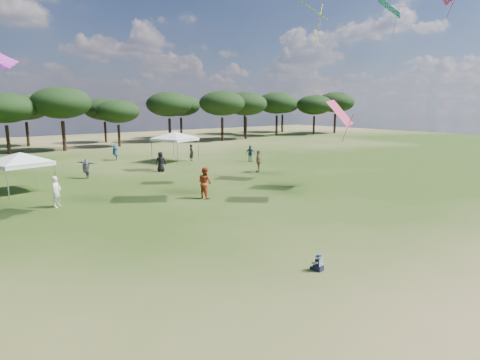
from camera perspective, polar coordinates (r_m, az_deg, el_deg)
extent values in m
plane|color=#304715|center=(13.04, 15.37, -14.96)|extent=(140.00, 140.00, 0.00)
cylinder|color=black|center=(52.14, -30.11, 4.98)|extent=(0.37, 0.37, 3.21)
ellipsoid|color=black|center=(51.99, -30.48, 8.84)|extent=(6.24, 6.24, 3.36)
cylinder|color=black|center=(52.78, -23.77, 5.76)|extent=(0.41, 0.41, 3.56)
ellipsoid|color=black|center=(52.65, -24.10, 10.00)|extent=(6.91, 6.91, 3.73)
cylinder|color=black|center=(55.22, -16.82, 6.04)|extent=(0.33, 0.33, 2.88)
ellipsoid|color=black|center=(55.07, -17.00, 9.32)|extent=(5.60, 5.60, 3.02)
cylinder|color=black|center=(61.07, -9.95, 7.01)|extent=(0.39, 0.39, 3.44)
ellipsoid|color=black|center=(60.95, -10.07, 10.57)|extent=(6.69, 6.69, 3.60)
cylinder|color=black|center=(61.29, -2.54, 7.22)|extent=(0.40, 0.40, 3.53)
ellipsoid|color=black|center=(61.18, -2.57, 10.86)|extent=(6.86, 6.86, 3.70)
cylinder|color=black|center=(64.55, 0.82, 7.38)|extent=(0.40, 0.40, 3.47)
ellipsoid|color=black|center=(64.43, 0.83, 10.77)|extent=(6.74, 6.74, 3.63)
cylinder|color=black|center=(71.66, 5.22, 7.72)|extent=(0.41, 0.41, 3.57)
ellipsoid|color=black|center=(71.56, 5.28, 10.86)|extent=(6.94, 6.94, 3.74)
cylinder|color=black|center=(75.10, 10.47, 7.64)|extent=(0.38, 0.38, 3.35)
ellipsoid|color=black|center=(75.00, 10.56, 10.45)|extent=(6.51, 6.51, 3.51)
cylinder|color=black|center=(80.37, 13.33, 7.84)|extent=(0.42, 0.42, 3.66)
ellipsoid|color=black|center=(80.28, 13.45, 10.70)|extent=(7.10, 7.10, 3.83)
cylinder|color=black|center=(60.44, -27.97, 5.77)|extent=(0.37, 0.37, 3.20)
ellipsoid|color=black|center=(60.31, -28.27, 9.09)|extent=(6.21, 6.21, 3.35)
cylinder|color=black|center=(61.83, -18.58, 6.45)|extent=(0.34, 0.34, 2.99)
ellipsoid|color=black|center=(61.70, -18.77, 9.50)|extent=(5.81, 5.81, 3.13)
cylinder|color=black|center=(67.48, -8.35, 7.35)|extent=(0.38, 0.38, 3.31)
ellipsoid|color=black|center=(67.37, -8.44, 10.44)|extent=(6.43, 6.43, 3.47)
cylinder|color=black|center=(75.45, 0.66, 7.94)|extent=(0.42, 0.42, 3.64)
ellipsoid|color=black|center=(75.36, 0.67, 10.98)|extent=(7.06, 7.06, 3.81)
cylinder|color=black|center=(80.97, 6.03, 8.01)|extent=(0.40, 0.40, 3.46)
ellipsoid|color=black|center=(80.88, 6.09, 10.71)|extent=(6.72, 6.72, 3.62)
cylinder|color=gray|center=(27.27, -30.14, -0.46)|extent=(0.06, 0.06, 1.90)
cylinder|color=gray|center=(28.38, -24.76, 0.40)|extent=(0.06, 0.06, 1.90)
cylinder|color=gray|center=(30.95, -27.12, 0.99)|extent=(0.06, 0.06, 1.90)
cube|color=white|center=(28.97, -28.69, 2.06)|extent=(3.63, 3.63, 0.25)
pyramid|color=white|center=(28.89, -28.82, 3.48)|extent=(6.01, 6.01, 0.60)
cylinder|color=gray|center=(37.42, -8.89, 3.82)|extent=(0.06, 0.06, 2.24)
cylinder|color=gray|center=(39.89, -5.92, 4.32)|extent=(0.06, 0.06, 2.24)
cylinder|color=gray|center=(39.55, -12.44, 4.07)|extent=(0.06, 0.06, 2.24)
cylinder|color=gray|center=(41.90, -9.41, 4.54)|extent=(0.06, 0.06, 2.24)
cube|color=white|center=(39.55, -9.22, 5.74)|extent=(4.33, 4.33, 0.25)
pyramid|color=white|center=(39.49, -9.25, 6.79)|extent=(6.39, 6.39, 0.60)
cube|color=black|center=(14.18, 11.16, -12.17)|extent=(0.27, 0.27, 0.19)
cube|color=black|center=(14.23, 10.35, -12.26)|extent=(0.11, 0.23, 0.10)
cube|color=black|center=(14.36, 10.76, -12.06)|extent=(0.11, 0.23, 0.10)
cube|color=white|center=(14.11, 11.19, -11.40)|extent=(0.25, 0.19, 0.25)
cylinder|color=white|center=(14.03, 10.60, -11.51)|extent=(0.10, 0.24, 0.15)
cylinder|color=white|center=(14.26, 11.33, -11.16)|extent=(0.10, 0.24, 0.15)
sphere|color=#E0B293|center=(14.04, 11.22, -10.76)|extent=(0.17, 0.17, 0.17)
cone|color=teal|center=(14.03, 11.22, -10.61)|extent=(0.28, 0.28, 0.03)
cylinder|color=teal|center=(14.01, 11.23, -10.47)|extent=(0.18, 0.18, 0.07)
imported|color=black|center=(33.90, -11.21, 2.55)|extent=(0.98, 0.87, 1.68)
imported|color=#896A4B|center=(33.17, 2.64, 2.72)|extent=(1.11, 1.06, 1.85)
imported|color=#2E2E33|center=(39.87, -6.92, 3.88)|extent=(0.40, 0.61, 1.66)
imported|color=#4C4D52|center=(32.46, -21.01, 1.54)|extent=(1.32, 1.90, 1.52)
imported|color=#A63F1B|center=(24.03, -5.00, -0.38)|extent=(0.83, 1.00, 1.88)
imported|color=white|center=(24.02, -24.64, -1.53)|extent=(0.74, 0.74, 1.73)
imported|color=navy|center=(42.13, -17.33, 3.81)|extent=(1.28, 2.06, 1.63)
imported|color=navy|center=(39.25, 1.47, 3.80)|extent=(0.78, 1.01, 1.60)
plane|color=#BB2E50|center=(27.61, 14.06, 9.25)|extent=(2.61, 2.01, 1.80)
plane|color=#1886BA|center=(33.09, 20.42, 22.02)|extent=(2.49, 2.50, 1.54)
plane|color=#C8EA18|center=(24.67, 9.80, 23.12)|extent=(3.36, 2.93, 1.90)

